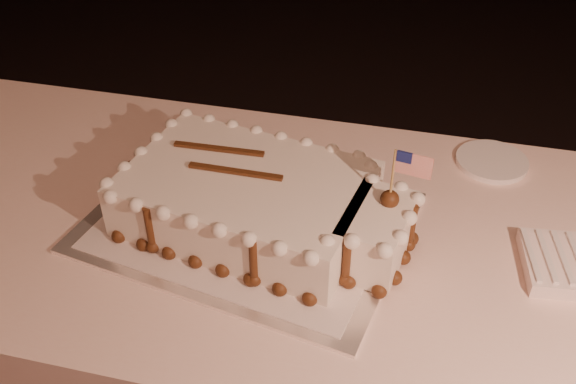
% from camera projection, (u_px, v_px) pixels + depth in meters
% --- Properties ---
extents(banquet_table, '(2.40, 0.80, 0.75)m').
position_uv_depth(banquet_table, '(419.00, 374.00, 1.42)').
color(banquet_table, '#FFD6C5').
rests_on(banquet_table, ground).
extents(cake_board, '(0.66, 0.54, 0.01)m').
position_uv_depth(cake_board, '(248.00, 222.00, 1.25)').
color(cake_board, white).
rests_on(cake_board, banquet_table).
extents(doily, '(0.59, 0.49, 0.00)m').
position_uv_depth(doily, '(248.00, 220.00, 1.24)').
color(doily, silver).
rests_on(doily, cake_board).
extents(sheet_cake, '(0.58, 0.39, 0.22)m').
position_uv_depth(sheet_cake, '(262.00, 202.00, 1.20)').
color(sheet_cake, white).
rests_on(sheet_cake, doily).
extents(side_plate, '(0.16, 0.16, 0.01)m').
position_uv_depth(side_plate, '(492.00, 161.00, 1.40)').
color(side_plate, white).
rests_on(side_plate, banquet_table).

